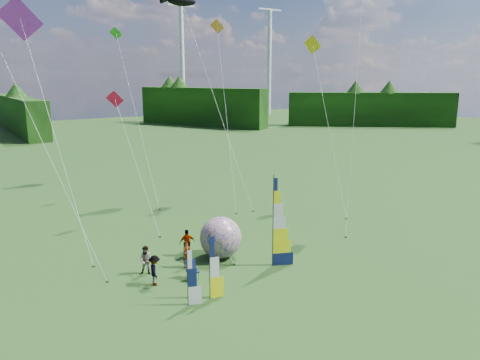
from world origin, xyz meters
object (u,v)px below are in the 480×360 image
spectator_a (187,254)px  spectator_b (146,260)px  kite_whale (215,91)px  side_banner_left (210,268)px  bol_inflatable (221,237)px  spectator_d (187,243)px  camp_chair (193,270)px  feather_banner_main (273,223)px  spectator_c (155,270)px  side_banner_far (188,278)px

spectator_a → spectator_b: 2.48m
spectator_b → kite_whale: (12.53, 12.96, 9.26)m
side_banner_left → bol_inflatable: 5.77m
spectator_b → bol_inflatable: bearing=31.0°
bol_inflatable → spectator_d: 2.26m
camp_chair → bol_inflatable: bearing=36.1°
feather_banner_main → camp_chair: 5.60m
camp_chair → spectator_c: bearing=167.9°
camp_chair → kite_whale: 20.81m
side_banner_left → spectator_a: side_banner_left is taller
side_banner_far → spectator_b: size_ratio=1.70×
side_banner_far → spectator_b: 4.83m
side_banner_left → spectator_a: bearing=95.3°
bol_inflatable → spectator_b: size_ratio=1.54×
bol_inflatable → spectator_b: 5.06m
spectator_a → spectator_c: (-2.63, -1.22, 0.03)m
camp_chair → feather_banner_main: bearing=-7.5°
kite_whale → camp_chair: bearing=-106.0°
kite_whale → spectator_b: bearing=-115.0°
feather_banner_main → kite_whale: 18.55m
side_banner_far → kite_whale: bearing=75.2°
bol_inflatable → kite_whale: bearing=60.2°
feather_banner_main → side_banner_far: bearing=-143.4°
spectator_b → spectator_c: spectator_b is taller
side_banner_far → kite_whale: size_ratio=0.15×
spectator_b → camp_chair: spectator_b is taller
feather_banner_main → camp_chair: (-5.06, 0.96, -2.21)m
feather_banner_main → kite_whale: bearing=93.7°
spectator_b → camp_chair: size_ratio=1.51×
feather_banner_main → bol_inflatable: 3.84m
side_banner_far → spectator_d: side_banner_far is taller
camp_chair → spectator_a: bearing=76.3°
side_banner_far → kite_whale: 23.24m
spectator_c → camp_chair: (2.08, -0.57, -0.29)m
side_banner_left → camp_chair: bearing=99.3°
spectator_d → spectator_b: bearing=33.9°
spectator_d → kite_whale: kite_whale is taller
spectator_b → camp_chair: (1.91, -2.17, -0.30)m
spectator_b → feather_banner_main: bearing=8.6°
side_banner_left → kite_whale: size_ratio=0.17×
feather_banner_main → spectator_c: bearing=-169.3°
feather_banner_main → spectator_b: size_ratio=3.18×
feather_banner_main → spectator_c: feather_banner_main is taller
feather_banner_main → spectator_c: 7.55m
camp_chair → kite_whale: bearing=58.2°
spectator_a → spectator_c: spectator_c is taller
bol_inflatable → spectator_b: bol_inflatable is taller
side_banner_far → spectator_c: 3.27m
side_banner_left → camp_chair: 2.85m
side_banner_far → bol_inflatable: side_banner_far is taller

